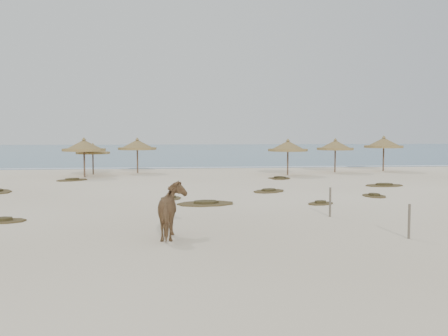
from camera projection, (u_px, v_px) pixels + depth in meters
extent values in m
plane|color=#F8E8CC|center=(191.00, 209.00, 21.90)|extent=(160.00, 160.00, 0.00)
cube|color=#2B6181|center=(173.00, 150.00, 96.23)|extent=(200.00, 100.00, 0.01)
cube|color=white|center=(178.00, 168.00, 47.67)|extent=(70.00, 0.60, 0.01)
cylinder|color=#4F3928|center=(84.00, 162.00, 37.44)|extent=(0.13, 0.13, 2.25)
cylinder|color=olive|center=(84.00, 150.00, 37.38)|extent=(3.41, 3.41, 0.19)
cone|color=olive|center=(84.00, 145.00, 37.35)|extent=(3.30, 3.30, 0.80)
cone|color=olive|center=(84.00, 139.00, 37.32)|extent=(0.39, 0.39, 0.24)
cylinder|color=#4F3928|center=(93.00, 163.00, 39.90)|extent=(0.11, 0.11, 1.90)
cylinder|color=olive|center=(93.00, 153.00, 39.84)|extent=(3.33, 3.33, 0.16)
cone|color=olive|center=(93.00, 149.00, 39.82)|extent=(3.22, 3.22, 0.68)
cone|color=olive|center=(93.00, 144.00, 39.79)|extent=(0.33, 0.33, 0.20)
cylinder|color=#4F3928|center=(137.00, 160.00, 41.48)|extent=(0.13, 0.13, 2.22)
cylinder|color=olive|center=(137.00, 149.00, 41.41)|extent=(4.10, 4.10, 0.19)
cone|color=olive|center=(137.00, 144.00, 41.39)|extent=(3.96, 3.96, 0.79)
cone|color=olive|center=(137.00, 139.00, 41.36)|extent=(0.38, 0.38, 0.23)
cylinder|color=#4F3928|center=(288.00, 161.00, 39.24)|extent=(0.12, 0.12, 2.17)
cylinder|color=olive|center=(288.00, 150.00, 39.18)|extent=(4.11, 4.11, 0.19)
cone|color=olive|center=(288.00, 146.00, 39.15)|extent=(3.97, 3.97, 0.78)
cone|color=olive|center=(288.00, 140.00, 39.12)|extent=(0.37, 0.37, 0.23)
cylinder|color=#4F3928|center=(335.00, 159.00, 42.13)|extent=(0.12, 0.12, 2.17)
cylinder|color=olive|center=(335.00, 149.00, 42.07)|extent=(4.02, 4.02, 0.19)
cone|color=olive|center=(335.00, 145.00, 42.04)|extent=(3.89, 3.89, 0.78)
cone|color=olive|center=(335.00, 139.00, 42.01)|extent=(0.37, 0.37, 0.23)
cylinder|color=#4F3928|center=(383.00, 158.00, 43.57)|extent=(0.13, 0.13, 2.34)
cylinder|color=olive|center=(384.00, 147.00, 43.50)|extent=(4.37, 4.37, 0.20)
cone|color=olive|center=(384.00, 142.00, 43.48)|extent=(4.23, 4.23, 0.83)
cone|color=olive|center=(384.00, 137.00, 43.44)|extent=(0.40, 0.40, 0.24)
imported|color=brown|center=(173.00, 210.00, 15.73)|extent=(0.98, 2.09, 1.75)
cylinder|color=brown|center=(409.00, 221.00, 15.62)|extent=(0.10, 0.10, 1.09)
cylinder|color=brown|center=(330.00, 202.00, 19.70)|extent=(0.11, 0.11, 1.17)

